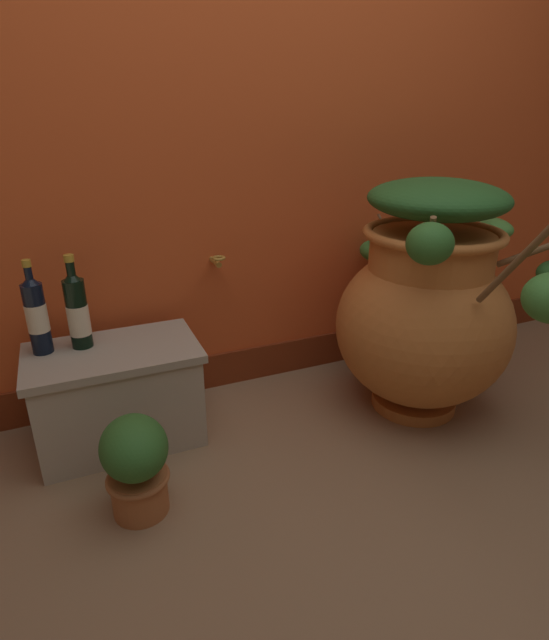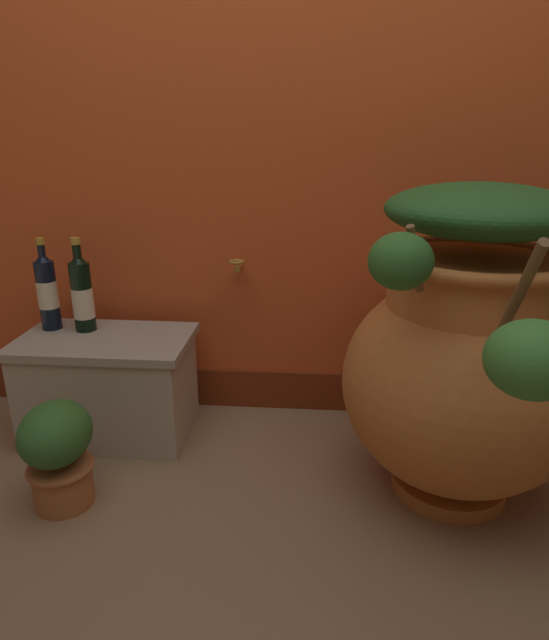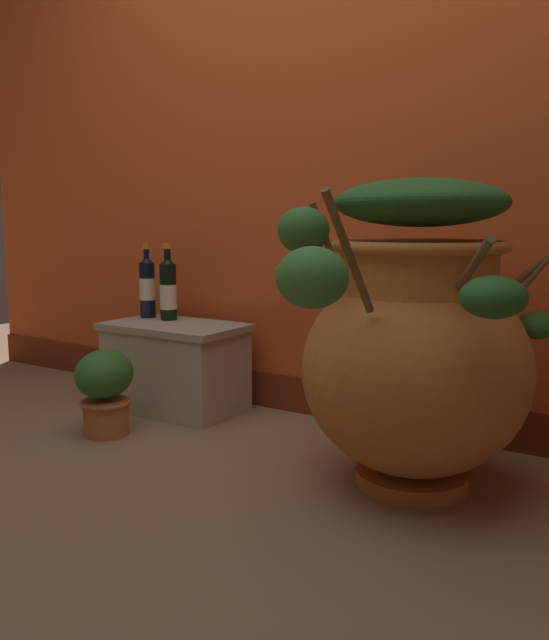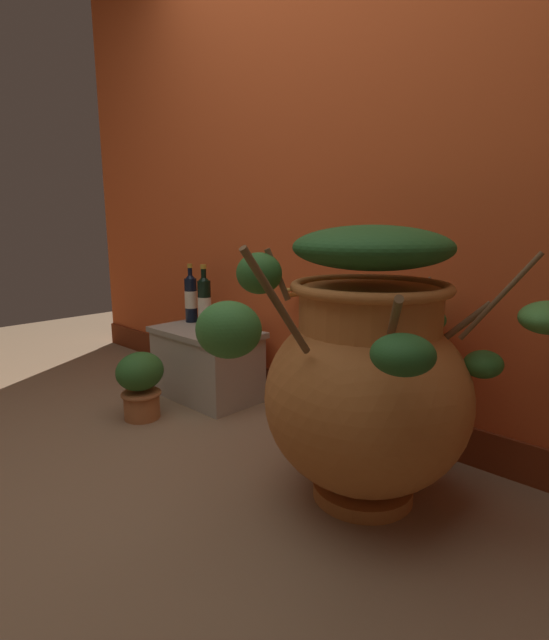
% 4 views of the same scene
% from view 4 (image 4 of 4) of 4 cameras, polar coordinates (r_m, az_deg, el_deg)
% --- Properties ---
extents(ground_plane, '(7.00, 7.00, 0.00)m').
position_cam_4_polar(ground_plane, '(1.88, -16.06, -20.24)').
color(ground_plane, '#896B4C').
extents(back_wall, '(4.40, 0.33, 2.60)m').
position_cam_4_polar(back_wall, '(2.44, 8.48, 18.87)').
color(back_wall, '#D15123').
rests_on(back_wall, ground_plane).
extents(terracotta_urn, '(0.93, 1.14, 0.97)m').
position_cam_4_polar(terracotta_urn, '(1.69, 10.96, -6.27)').
color(terracotta_urn, '#C17033').
rests_on(terracotta_urn, ground_plane).
extents(stone_ledge, '(0.62, 0.38, 0.39)m').
position_cam_4_polar(stone_ledge, '(2.73, -8.02, -4.82)').
color(stone_ledge, '#B2A893').
rests_on(stone_ledge, ground_plane).
extents(wine_bottle_left, '(0.07, 0.07, 0.34)m').
position_cam_4_polar(wine_bottle_left, '(2.88, -9.87, 2.74)').
color(wine_bottle_left, black).
rests_on(wine_bottle_left, stone_ledge).
extents(wine_bottle_middle, '(0.08, 0.08, 0.35)m').
position_cam_4_polar(wine_bottle_middle, '(2.78, -8.30, 2.31)').
color(wine_bottle_middle, black).
rests_on(wine_bottle_middle, stone_ledge).
extents(potted_shrub, '(0.21, 0.24, 0.34)m').
position_cam_4_polar(potted_shrub, '(2.51, -15.57, -7.13)').
color(potted_shrub, '#B26638').
rests_on(potted_shrub, ground_plane).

